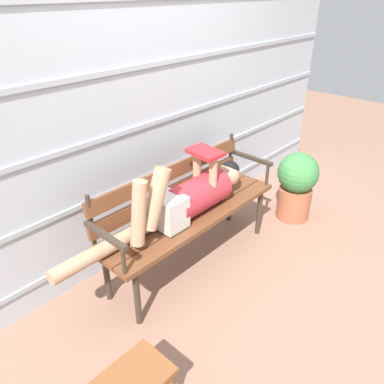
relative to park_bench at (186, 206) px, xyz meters
name	(u,v)px	position (x,y,z in m)	size (l,w,h in m)	color
ground_plane	(204,268)	(0.00, -0.19, -0.51)	(12.00, 12.00, 0.00)	#936B56
house_siding	(143,96)	(0.00, 0.43, 0.78)	(5.24, 0.08, 2.58)	#B2BCC6
park_bench	(186,206)	(0.00, 0.00, 0.00)	(1.61, 0.44, 0.86)	brown
reclining_person	(186,198)	(-0.07, -0.07, 0.12)	(1.68, 0.26, 0.53)	#B72D38
potted_plant	(296,184)	(1.18, -0.32, -0.15)	(0.38, 0.38, 0.67)	#AD5B3D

